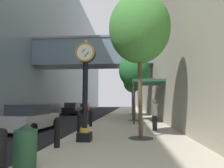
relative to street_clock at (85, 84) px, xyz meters
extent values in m
plane|color=black|center=(-1.09, 20.08, -2.46)|extent=(110.00, 110.00, 0.00)
cube|color=#BCB29E|center=(1.71, 23.08, -2.39)|extent=(5.59, 80.00, 0.14)
cube|color=slate|center=(-13.75, 23.08, 10.14)|extent=(9.00, 80.00, 25.19)
cube|color=slate|center=(-2.37, 14.72, 5.05)|extent=(14.35, 3.20, 3.03)
cube|color=gray|center=(-2.37, 14.72, 6.69)|extent=(14.35, 3.40, 0.24)
cube|color=black|center=(0.00, 0.01, -2.14)|extent=(0.55, 0.55, 0.35)
cylinder|color=gold|center=(0.00, 0.01, -1.88)|extent=(0.38, 0.38, 0.18)
cylinder|color=black|center=(0.00, 0.01, -0.43)|extent=(0.22, 0.22, 2.71)
cylinder|color=black|center=(0.00, 0.01, 1.34)|extent=(0.84, 0.28, 0.84)
torus|color=gold|center=(0.00, -0.14, 1.34)|extent=(0.82, 0.05, 0.82)
cylinder|color=silver|center=(0.00, -0.14, 1.34)|extent=(0.69, 0.01, 0.69)
cylinder|color=silver|center=(0.00, 0.16, 1.34)|extent=(0.69, 0.01, 0.69)
sphere|color=gold|center=(0.00, 0.01, 1.84)|extent=(0.16, 0.16, 0.16)
cube|color=black|center=(-0.05, -0.15, 1.41)|extent=(0.13, 0.01, 0.15)
cube|color=black|center=(0.08, -0.15, 1.24)|extent=(0.19, 0.01, 0.22)
cylinder|color=black|center=(-0.70, -4.27, -1.88)|extent=(0.20, 0.20, 0.89)
sphere|color=black|center=(-0.70, -4.27, -1.38)|extent=(0.21, 0.21, 0.21)
cylinder|color=black|center=(-0.70, -1.21, -1.88)|extent=(0.20, 0.20, 0.89)
sphere|color=black|center=(-0.70, -1.21, -1.38)|extent=(0.21, 0.21, 0.21)
cylinder|color=black|center=(-0.70, 1.84, -1.88)|extent=(0.20, 0.20, 0.89)
sphere|color=black|center=(-0.70, 1.84, -1.38)|extent=(0.21, 0.21, 0.21)
cylinder|color=black|center=(-0.70, 4.90, -1.88)|extent=(0.20, 0.20, 0.89)
sphere|color=black|center=(-0.70, 4.90, -1.38)|extent=(0.21, 0.21, 0.21)
cylinder|color=#333335|center=(2.32, 0.79, -2.31)|extent=(1.10, 1.10, 0.02)
cylinder|color=#4C3D2D|center=(2.32, 0.79, -0.36)|extent=(0.18, 0.18, 3.92)
ellipsoid|color=#428438|center=(2.32, 0.79, 2.65)|extent=(2.81, 2.81, 3.23)
cylinder|color=#333335|center=(2.32, 9.71, -2.31)|extent=(1.10, 1.10, 0.02)
cylinder|color=#4C3D2D|center=(2.32, 9.71, -0.58)|extent=(0.18, 0.18, 3.48)
ellipsoid|color=#23602D|center=(2.32, 9.71, 2.19)|extent=(2.75, 2.75, 3.17)
cylinder|color=#333335|center=(2.32, 18.63, -2.31)|extent=(1.10, 1.10, 0.02)
cylinder|color=brown|center=(2.32, 18.63, -0.60)|extent=(0.18, 0.18, 3.43)
ellipsoid|color=#428438|center=(2.32, 18.63, 2.00)|extent=(2.37, 2.37, 2.72)
cylinder|color=#234C33|center=(-0.60, -3.53, -1.86)|extent=(0.52, 0.52, 0.92)
cone|color=#183523|center=(-0.60, -3.53, -1.35)|extent=(0.53, 0.53, 0.16)
cylinder|color=#23232D|center=(3.25, 3.23, -1.90)|extent=(0.37, 0.37, 0.84)
cylinder|color=silver|center=(3.25, 3.23, -1.15)|extent=(0.48, 0.48, 0.68)
sphere|color=tan|center=(3.25, 3.23, -0.68)|extent=(0.26, 0.26, 0.26)
cube|color=#235138|center=(3.30, 8.04, 0.88)|extent=(2.40, 3.60, 0.20)
cylinder|color=#333338|center=(2.18, 6.44, -0.72)|extent=(0.10, 0.10, 3.20)
cylinder|color=#333338|center=(2.18, 9.64, -0.72)|extent=(0.10, 0.10, 3.20)
cube|color=#B7BABF|center=(-4.05, 3.45, -1.86)|extent=(1.87, 4.39, 0.76)
cube|color=#282D38|center=(-4.06, 3.23, -1.19)|extent=(1.62, 2.47, 0.62)
cylinder|color=black|center=(-4.93, 4.94, -2.14)|extent=(0.23, 0.64, 0.64)
cylinder|color=black|center=(-3.13, 4.91, -2.14)|extent=(0.23, 0.64, 0.64)
cylinder|color=black|center=(-4.98, 1.98, -2.14)|extent=(0.23, 0.64, 0.64)
cylinder|color=black|center=(-3.18, 1.95, -2.14)|extent=(0.23, 0.64, 0.64)
cube|color=#AD191E|center=(-6.44, 28.22, -1.86)|extent=(1.85, 4.31, 0.76)
cube|color=#282D38|center=(-6.45, 28.01, -1.19)|extent=(1.58, 2.43, 0.62)
cylinder|color=black|center=(-7.26, 29.70, -2.14)|extent=(0.24, 0.65, 0.64)
cylinder|color=black|center=(-5.54, 29.64, -2.14)|extent=(0.24, 0.65, 0.64)
cylinder|color=black|center=(-7.34, 26.80, -2.14)|extent=(0.24, 0.65, 0.64)
cylinder|color=black|center=(-5.63, 26.75, -2.14)|extent=(0.24, 0.65, 0.64)
cube|color=black|center=(-6.24, 19.86, -1.82)|extent=(1.83, 4.55, 0.84)
cube|color=#282D38|center=(-6.24, 19.63, -1.08)|extent=(1.61, 2.55, 0.69)
cylinder|color=black|center=(-7.15, 21.41, -2.14)|extent=(0.22, 0.64, 0.64)
cylinder|color=black|center=(-5.33, 21.41, -2.14)|extent=(0.22, 0.64, 0.64)
cylinder|color=black|center=(-7.15, 18.31, -2.14)|extent=(0.22, 0.64, 0.64)
cylinder|color=black|center=(-5.32, 18.31, -2.14)|extent=(0.22, 0.64, 0.64)
camera|label=1|loc=(1.80, -8.01, -0.77)|focal=31.35mm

